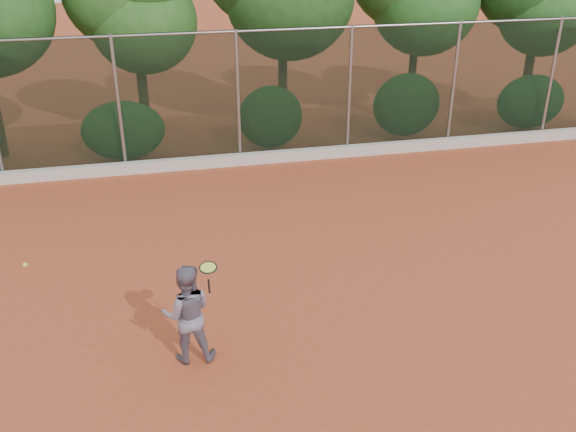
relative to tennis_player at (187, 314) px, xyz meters
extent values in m
plane|color=#A84727|center=(1.98, 1.03, -0.81)|extent=(80.00, 80.00, 0.00)
cube|color=beige|center=(1.98, 7.85, -0.66)|extent=(24.00, 0.20, 0.30)
imported|color=slate|center=(0.00, 0.00, 0.00)|extent=(0.83, 0.67, 1.61)
cube|color=black|center=(1.98, 8.03, 0.94)|extent=(24.00, 0.01, 3.50)
cylinder|color=gray|center=(1.98, 8.03, 2.64)|extent=(24.00, 0.06, 0.06)
cylinder|color=gray|center=(-1.02, 8.03, 0.94)|extent=(0.09, 0.09, 3.50)
cylinder|color=gray|center=(1.98, 8.03, 0.94)|extent=(0.09, 0.09, 3.50)
cylinder|color=gray|center=(4.98, 8.03, 0.94)|extent=(0.09, 0.09, 3.50)
cylinder|color=gray|center=(7.98, 8.03, 0.94)|extent=(0.09, 0.09, 3.50)
cylinder|color=gray|center=(10.98, 8.03, 0.94)|extent=(0.09, 0.09, 3.50)
cylinder|color=#48321C|center=(-0.42, 10.33, 0.39)|extent=(0.28, 0.28, 2.40)
ellipsoid|color=#27561D|center=(-0.22, 10.23, 2.59)|extent=(2.90, 2.40, 2.80)
cylinder|color=#402818|center=(3.58, 10.03, 0.69)|extent=(0.26, 0.26, 3.00)
cylinder|color=#3E2518|center=(7.68, 10.23, 0.54)|extent=(0.24, 0.24, 2.70)
ellipsoid|color=#21561D|center=(7.88, 10.13, 2.89)|extent=(3.20, 2.70, 3.10)
cylinder|color=#452B1A|center=(11.38, 9.83, 0.44)|extent=(0.28, 0.28, 2.50)
ellipsoid|color=#36752C|center=(11.58, 9.73, 2.69)|extent=(3.00, 2.50, 2.90)
ellipsoid|color=#32722B|center=(-1.02, 8.83, 0.04)|extent=(2.20, 1.16, 1.60)
ellipsoid|color=#2A6024|center=(2.98, 8.83, 0.14)|extent=(1.80, 1.04, 1.76)
ellipsoid|color=#2B6426|center=(6.98, 8.83, 0.24)|extent=(2.00, 1.10, 1.84)
ellipsoid|color=#286928|center=(10.98, 8.83, 0.09)|extent=(2.16, 1.12, 1.64)
cylinder|color=black|center=(0.34, -0.10, 0.50)|extent=(0.04, 0.09, 0.27)
torus|color=black|center=(0.34, -0.16, 0.85)|extent=(0.30, 0.30, 0.08)
cylinder|color=#CAE343|center=(0.34, -0.16, 0.85)|extent=(0.25, 0.25, 0.05)
sphere|color=#CDF337|center=(-2.15, 0.25, 0.97)|extent=(0.07, 0.07, 0.07)
camera|label=1|loc=(-0.23, -8.06, 5.50)|focal=40.00mm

